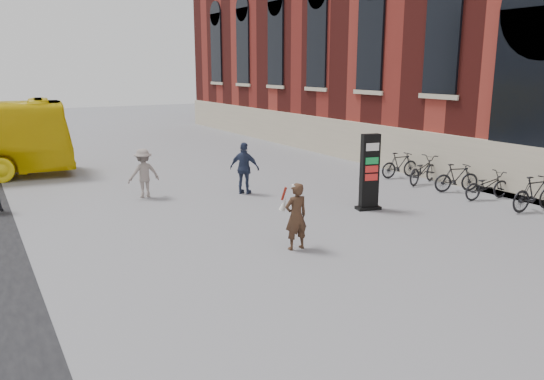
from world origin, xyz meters
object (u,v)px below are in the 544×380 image
bike_6 (423,170)px  bike_3 (535,193)px  bike_7 (400,165)px  pedestrian_b (144,173)px  info_pylon (370,172)px  woman (296,215)px  bike_5 (457,178)px  pedestrian_c (245,168)px  bike_4 (487,185)px

bike_6 → bike_3: bearing=162.4°
bike_7 → pedestrian_b: bearing=85.8°
info_pylon → woman: (-3.85, -1.95, -0.32)m
bike_3 → bike_7: bike_3 is taller
bike_5 → bike_7: bike_7 is taller
info_pylon → pedestrian_b: 7.32m
bike_6 → bike_7: bike_6 is taller
bike_7 → bike_3: bearing=-173.6°
bike_3 → bike_6: bearing=5.5°
info_pylon → bike_7: 5.25m
pedestrian_b → pedestrian_c: bearing=156.5°
info_pylon → bike_4: (4.18, -0.94, -0.69)m
bike_4 → bike_6: 2.84m
woman → pedestrian_c: 5.85m
bike_3 → bike_5: bike_3 is taller
bike_3 → bike_7: 5.73m
bike_6 → bike_7: size_ratio=1.15×
info_pylon → bike_7: bearing=49.9°
pedestrian_b → bike_3: 12.20m
bike_6 → woman: bearing=98.0°
pedestrian_c → bike_5: 7.33m
info_pylon → bike_3: size_ratio=1.28×
bike_3 → bike_4: bearing=5.5°
woman → bike_6: woman is taller
pedestrian_c → bike_4: bearing=-168.2°
bike_5 → woman: bearing=124.7°
woman → bike_5: (8.03, 2.26, -0.33)m
info_pylon → woman: bearing=-139.9°
bike_5 → bike_7: (0.00, 2.79, 0.01)m
pedestrian_c → bike_6: (6.49, -1.79, -0.38)m
info_pylon → bike_4: 4.34m
info_pylon → pedestrian_c: info_pylon is taller
woman → pedestrian_c: pedestrian_c is taller
pedestrian_c → bike_3: 9.07m
pedestrian_c → bike_5: (6.49, -3.38, -0.39)m
bike_6 → pedestrian_c: bearing=57.0°
pedestrian_c → woman: bearing=122.1°
bike_4 → pedestrian_b: bearing=66.9°
pedestrian_b → bike_6: pedestrian_b is taller
bike_5 → bike_6: size_ratio=0.86×
pedestrian_c → bike_3: size_ratio=0.98×
bike_5 → pedestrian_b: bearing=83.4°
info_pylon → bike_5: bearing=17.5°
woman → pedestrian_b: 7.03m
bike_5 → bike_4: bearing=-161.1°
pedestrian_b → bike_3: bearing=139.6°
woman → info_pylon: bearing=-152.2°
woman → bike_3: (8.03, -0.68, -0.28)m
info_pylon → bike_5: size_ratio=1.40×
bike_4 → bike_5: (0.00, 1.25, 0.03)m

